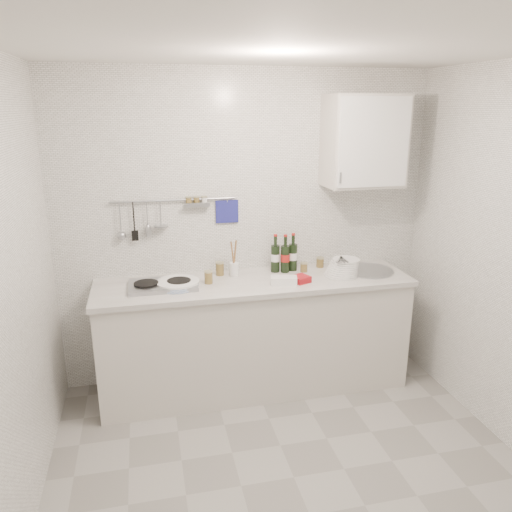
{
  "coord_description": "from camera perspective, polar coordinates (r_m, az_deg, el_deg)",
  "views": [
    {
      "loc": [
        -0.8,
        -2.45,
        2.21
      ],
      "look_at": [
        -0.04,
        0.9,
        1.18
      ],
      "focal_mm": 35.0,
      "sensor_mm": 36.0,
      "label": 1
    }
  ],
  "objects": [
    {
      "name": "floor",
      "position": [
        3.39,
        4.34,
        -23.91
      ],
      "size": [
        3.0,
        3.0,
        0.0
      ],
      "primitive_type": "plane",
      "color": "slate",
      "rests_on": "ground"
    },
    {
      "name": "ceiling",
      "position": [
        2.59,
        5.65,
        23.12
      ],
      "size": [
        3.0,
        3.0,
        0.0
      ],
      "primitive_type": "plane",
      "rotation": [
        3.14,
        0.0,
        0.0
      ],
      "color": "silver",
      "rests_on": "back_wall"
    },
    {
      "name": "back_wall",
      "position": [
        4.05,
        -1.1,
        3.03
      ],
      "size": [
        3.0,
        0.02,
        2.5
      ],
      "primitive_type": "cube",
      "color": "silver",
      "rests_on": "floor"
    },
    {
      "name": "wall_left",
      "position": [
        2.72,
        -26.95,
        -5.79
      ],
      "size": [
        0.02,
        2.8,
        2.5
      ],
      "primitive_type": "cube",
      "color": "silver",
      "rests_on": "floor"
    },
    {
      "name": "counter",
      "position": [
        4.05,
        -0.07,
        -9.25
      ],
      "size": [
        2.44,
        0.64,
        0.96
      ],
      "color": "beige",
      "rests_on": "floor"
    },
    {
      "name": "wall_rail",
      "position": [
        3.9,
        -9.64,
        4.92
      ],
      "size": [
        0.98,
        0.09,
        0.34
      ],
      "color": "#93969B",
      "rests_on": "back_wall"
    },
    {
      "name": "wall_cabinet",
      "position": [
        4.05,
        12.27,
        12.71
      ],
      "size": [
        0.6,
        0.38,
        0.7
      ],
      "color": "beige",
      "rests_on": "back_wall"
    },
    {
      "name": "plate_stack_hob",
      "position": [
        3.77,
        -9.01,
        -3.15
      ],
      "size": [
        0.34,
        0.33,
        0.04
      ],
      "rotation": [
        0.0,
        0.0,
        0.19
      ],
      "color": "#537BBE",
      "rests_on": "counter"
    },
    {
      "name": "plate_stack_sink",
      "position": [
        4.02,
        9.95,
        -1.32
      ],
      "size": [
        0.29,
        0.27,
        0.13
      ],
      "rotation": [
        0.0,
        0.0,
        -0.3
      ],
      "color": "white",
      "rests_on": "counter"
    },
    {
      "name": "wine_bottles",
      "position": [
        4.02,
        3.28,
        0.35
      ],
      "size": [
        0.22,
        0.1,
        0.31
      ],
      "rotation": [
        0.0,
        0.0,
        0.02
      ],
      "color": "black",
      "rests_on": "counter"
    },
    {
      "name": "butter_dish",
      "position": [
        3.77,
        3.2,
        -2.8
      ],
      "size": [
        0.22,
        0.15,
        0.06
      ],
      "primitive_type": "cube",
      "rotation": [
        0.0,
        0.0,
        -0.26
      ],
      "color": "white",
      "rests_on": "counter"
    },
    {
      "name": "strawberry_punnet",
      "position": [
        3.82,
        5.14,
        -2.63
      ],
      "size": [
        0.16,
        0.16,
        0.05
      ],
      "primitive_type": "cube",
      "rotation": [
        0.0,
        0.0,
        0.39
      ],
      "color": "#AE1316",
      "rests_on": "counter"
    },
    {
      "name": "utensil_crock",
      "position": [
        3.94,
        -2.52,
        -1.32
      ],
      "size": [
        0.07,
        0.07,
        0.29
      ],
      "rotation": [
        0.0,
        0.0,
        0.39
      ],
      "color": "white",
      "rests_on": "counter"
    },
    {
      "name": "jar_a",
      "position": [
        3.97,
        -4.15,
        -1.43
      ],
      "size": [
        0.07,
        0.07,
        0.11
      ],
      "rotation": [
        0.0,
        0.0,
        -0.2
      ],
      "color": "brown",
      "rests_on": "counter"
    },
    {
      "name": "jar_b",
      "position": [
        4.19,
        7.33,
        -0.7
      ],
      "size": [
        0.07,
        0.07,
        0.08
      ],
      "rotation": [
        0.0,
        0.0,
        -0.28
      ],
      "color": "brown",
      "rests_on": "counter"
    },
    {
      "name": "jar_c",
      "position": [
        4.06,
        5.49,
        -1.26
      ],
      "size": [
        0.06,
        0.06,
        0.08
      ],
      "rotation": [
        0.0,
        0.0,
        0.43
      ],
      "color": "brown",
      "rests_on": "counter"
    },
    {
      "name": "jar_d",
      "position": [
        3.79,
        -5.45,
        -2.41
      ],
      "size": [
        0.07,
        0.07,
        0.1
      ],
      "rotation": [
        0.0,
        0.0,
        -0.17
      ],
      "color": "brown",
      "rests_on": "counter"
    }
  ]
}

